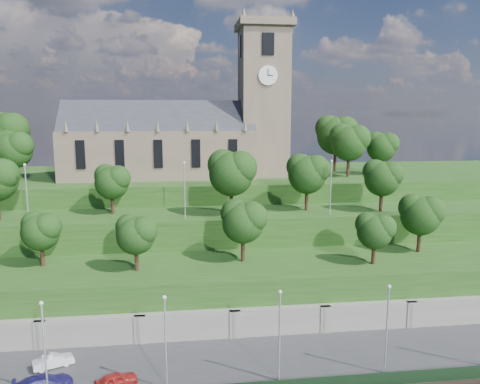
{
  "coord_description": "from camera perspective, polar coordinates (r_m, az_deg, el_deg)",
  "views": [
    {
      "loc": [
        -0.28,
        -35.58,
        25.76
      ],
      "look_at": [
        7.9,
        30.0,
        14.72
      ],
      "focal_mm": 35.0,
      "sensor_mm": 36.0,
      "label": 1
    }
  ],
  "objects": [
    {
      "name": "promenade",
      "position": [
        48.39,
        -6.2,
        -21.35
      ],
      "size": [
        160.0,
        12.0,
        2.0
      ],
      "primitive_type": "cube",
      "color": "#2D2D30",
      "rests_on": "ground"
    },
    {
      "name": "retaining_wall",
      "position": [
        52.93,
        -6.35,
        -16.64
      ],
      "size": [
        160.0,
        2.1,
        5.0
      ],
      "color": "slate",
      "rests_on": "ground"
    },
    {
      "name": "embankment_lower",
      "position": [
        57.82,
        -6.47,
        -12.68
      ],
      "size": [
        160.0,
        12.0,
        8.0
      ],
      "primitive_type": "cube",
      "color": "#1E4115",
      "rests_on": "ground"
    },
    {
      "name": "embankment_upper",
      "position": [
        67.53,
        -6.62,
        -7.59
      ],
      "size": [
        160.0,
        10.0,
        12.0
      ],
      "primitive_type": "cube",
      "color": "#1E4115",
      "rests_on": "ground"
    },
    {
      "name": "hilltop",
      "position": [
        87.5,
        -6.78,
        -2.63
      ],
      "size": [
        160.0,
        32.0,
        15.0
      ],
      "primitive_type": "cube",
      "color": "#1E4115",
      "rests_on": "ground"
    },
    {
      "name": "church",
      "position": [
        81.63,
        -6.41,
        7.16
      ],
      "size": [
        38.6,
        12.35,
        27.6
      ],
      "color": "brown",
      "rests_on": "hilltop"
    },
    {
      "name": "trees_lower",
      "position": [
        55.52,
        -3.22,
        -4.08
      ],
      "size": [
        66.47,
        8.73,
        7.61
      ],
      "color": "black",
      "rests_on": "embankment_lower"
    },
    {
      "name": "trees_upper",
      "position": [
        64.23,
        -3.87,
        2.14
      ],
      "size": [
        57.99,
        8.36,
        9.06
      ],
      "color": "black",
      "rests_on": "embankment_upper"
    },
    {
      "name": "trees_hilltop",
      "position": [
        80.94,
        -10.38,
        6.6
      ],
      "size": [
        75.1,
        16.33,
        11.24
      ],
      "color": "black",
      "rests_on": "hilltop"
    },
    {
      "name": "lamp_posts_promenade",
      "position": [
        42.52,
        -9.08,
        -16.94
      ],
      "size": [
        60.36,
        0.36,
        8.6
      ],
      "color": "#B2B2B7",
      "rests_on": "promenade"
    },
    {
      "name": "lamp_posts_upper",
      "position": [
        62.28,
        -6.77,
        0.78
      ],
      "size": [
        40.36,
        0.36,
        7.6
      ],
      "color": "#B2B2B7",
      "rests_on": "embankment_upper"
    },
    {
      "name": "car_left",
      "position": [
        45.67,
        -14.83,
        -21.28
      ],
      "size": [
        3.99,
        2.85,
        1.26
      ],
      "primitive_type": "imported",
      "rotation": [
        0.0,
        0.0,
        1.98
      ],
      "color": "maroon",
      "rests_on": "promenade"
    },
    {
      "name": "car_middle",
      "position": [
        50.42,
        -21.79,
        -18.56
      ],
      "size": [
        3.92,
        2.62,
        1.22
      ],
      "primitive_type": "imported",
      "rotation": [
        0.0,
        0.0,
        1.97
      ],
      "color": "silver",
      "rests_on": "promenade"
    },
    {
      "name": "car_right",
      "position": [
        46.96,
        -22.84,
        -20.71
      ],
      "size": [
        5.24,
        3.51,
        1.41
      ],
      "primitive_type": "imported",
      "rotation": [
        0.0,
        0.0,
        1.92
      ],
      "color": "navy",
      "rests_on": "promenade"
    }
  ]
}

